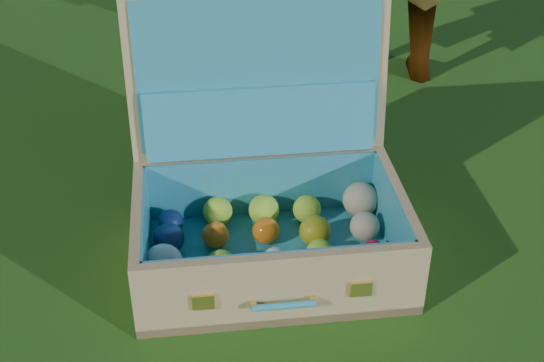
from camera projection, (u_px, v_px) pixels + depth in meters
The scene contains 3 objects.
ground at pixel (301, 238), 1.90m from camera, with size 60.00×60.00×0.00m, color #215114.
stray_ball at pixel (155, 209), 1.95m from camera, with size 0.06×0.06×0.06m, color #385A93.
suitcase at pixel (265, 188), 1.78m from camera, with size 0.69×0.59×0.60m.
Camera 1 is at (-0.02, -1.51, 1.16)m, focal length 50.00 mm.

